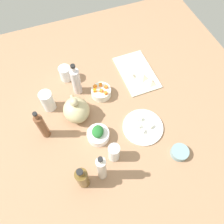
{
  "coord_description": "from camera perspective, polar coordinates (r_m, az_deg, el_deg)",
  "views": [
    {
      "loc": [
        -60.46,
        22.62,
        120.72
      ],
      "look_at": [
        0.0,
        0.0,
        8.0
      ],
      "focal_mm": 36.08,
      "sensor_mm": 36.0,
      "label": 1
    }
  ],
  "objects": [
    {
      "name": "drinking_glass_1",
      "position": [
        1.49,
        -11.73,
        9.59
      ],
      "size": [
        7.53,
        7.53,
        9.93
      ],
      "primitive_type": "cylinder",
      "color": "white",
      "rests_on": "tabletop"
    },
    {
      "name": "carrot_cube_5",
      "position": [
        1.36,
        -1.6,
        4.84
      ],
      "size": [
        2.05,
        2.05,
        1.8
      ],
      "primitive_type": "cube",
      "rotation": [
        0.0,
        0.0,
        1.72
      ],
      "color": "orange",
      "rests_on": "bowl_carrots"
    },
    {
      "name": "bottle_2",
      "position": [
        1.38,
        -9.08,
        7.75
      ],
      "size": [
        5.51,
        5.51,
        23.99
      ],
      "color": "silver",
      "rests_on": "tabletop"
    },
    {
      "name": "carrot_cube_3",
      "position": [
        1.4,
        -2.89,
        6.96
      ],
      "size": [
        2.29,
        2.29,
        1.8
      ],
      "primitive_type": "cube",
      "rotation": [
        0.0,
        0.0,
        1.24
      ],
      "color": "orange",
      "rests_on": "bowl_carrots"
    },
    {
      "name": "bowl_small_side",
      "position": [
        1.28,
        16.75,
        -9.76
      ],
      "size": [
        9.58,
        9.58,
        3.66
      ],
      "primitive_type": "cylinder",
      "color": "gray",
      "rests_on": "tabletop"
    },
    {
      "name": "carrot_cube_2",
      "position": [
        1.39,
        -4.3,
        6.5
      ],
      "size": [
        2.54,
        2.54,
        1.8
      ],
      "primitive_type": "cube",
      "rotation": [
        0.0,
        0.0,
        2.28
      ],
      "color": "orange",
      "rests_on": "bowl_carrots"
    },
    {
      "name": "bottle_0",
      "position": [
        1.13,
        -7.49,
        -16.26
      ],
      "size": [
        6.2,
        6.2,
        19.78
      ],
      "color": "brown",
      "rests_on": "tabletop"
    },
    {
      "name": "carrot_cube_4",
      "position": [
        1.37,
        -4.4,
        5.46
      ],
      "size": [
        2.2,
        2.2,
        1.8
      ],
      "primitive_type": "cube",
      "rotation": [
        0.0,
        0.0,
        1.31
      ],
      "color": "orange",
      "rests_on": "bowl_carrots"
    },
    {
      "name": "tofu_cube_3",
      "position": [
        1.31,
        9.77,
        -3.5
      ],
      "size": [
        2.89,
        2.89,
        2.2
      ],
      "primitive_type": "cube",
      "rotation": [
        0.0,
        0.0,
        0.41
      ],
      "color": "white",
      "rests_on": "plate_tofu"
    },
    {
      "name": "carrot_cube_0",
      "position": [
        1.37,
        -2.74,
        5.42
      ],
      "size": [
        2.54,
        2.54,
        1.8
      ],
      "primitive_type": "cube",
      "rotation": [
        0.0,
        0.0,
        0.81
      ],
      "color": "orange",
      "rests_on": "bowl_carrots"
    },
    {
      "name": "tofu_cube_0",
      "position": [
        1.29,
        7.73,
        -4.76
      ],
      "size": [
        3.1,
        3.1,
        2.2
      ],
      "primitive_type": "cube",
      "rotation": [
        0.0,
        0.0,
        0.86
      ],
      "color": "white",
      "rests_on": "plate_tofu"
    },
    {
      "name": "bowl_greens",
      "position": [
        1.26,
        -3.51,
        -5.88
      ],
      "size": [
        12.34,
        12.34,
        5.46
      ],
      "primitive_type": "cylinder",
      "color": "white",
      "rests_on": "tabletop"
    },
    {
      "name": "teapot",
      "position": [
        1.3,
        -9.03,
        0.57
      ],
      "size": [
        17.65,
        15.01,
        17.06
      ],
      "color": "tan",
      "rests_on": "tabletop"
    },
    {
      "name": "dumpling_2",
      "position": [
        1.49,
        7.88,
        8.86
      ],
      "size": [
        7.9,
        7.9,
        3.01
      ],
      "primitive_type": "pyramid",
      "rotation": [
        0.0,
        0.0,
        2.66
      ],
      "color": "beige",
      "rests_on": "cutting_board"
    },
    {
      "name": "drinking_glass_2",
      "position": [
        1.18,
        0.51,
        -10.25
      ],
      "size": [
        6.07,
        6.07,
        12.31
      ],
      "primitive_type": "cylinder",
      "color": "white",
      "rests_on": "tabletop"
    },
    {
      "name": "chopped_greens_mound",
      "position": [
        1.22,
        -3.63,
        -4.96
      ],
      "size": [
        9.5,
        8.88,
        4.19
      ],
      "primitive_type": "ellipsoid",
      "rotation": [
        0.0,
        0.0,
        2.72
      ],
      "color": "#22662A",
      "rests_on": "bowl_greens"
    },
    {
      "name": "cutting_board",
      "position": [
        1.53,
        6.24,
        9.94
      ],
      "size": [
        34.51,
        21.44,
        1.0
      ],
      "primitive_type": "cube",
      "rotation": [
        0.0,
        0.0,
        0.01
      ],
      "color": "silver",
      "rests_on": "tabletop"
    },
    {
      "name": "bottle_1",
      "position": [
        1.1,
        -2.64,
        -14.14
      ],
      "size": [
        4.74,
        4.74,
        26.18
      ],
      "color": "silver",
      "rests_on": "tabletop"
    },
    {
      "name": "bowl_carrots",
      "position": [
        1.4,
        -2.77,
        5.04
      ],
      "size": [
        12.24,
        12.24,
        5.21
      ],
      "primitive_type": "cylinder",
      "color": "white",
      "rests_on": "tabletop"
    },
    {
      "name": "drinking_glass_0",
      "position": [
        1.37,
        -16.0,
        2.7
      ],
      "size": [
        7.6,
        7.6,
        13.77
      ],
      "primitive_type": "cylinder",
      "color": "white",
      "rests_on": "tabletop"
    },
    {
      "name": "tofu_cube_2",
      "position": [
        1.32,
        7.09,
        -1.77
      ],
      "size": [
        2.99,
        2.99,
        2.2
      ],
      "primitive_type": "cube",
      "rotation": [
        0.0,
        0.0,
        2.64
      ],
      "color": "white",
      "rests_on": "plate_tofu"
    },
    {
      "name": "carrot_cube_1",
      "position": [
        1.38,
        -1.53,
        6.37
      ],
      "size": [
        2.54,
        2.54,
        1.8
      ],
      "primitive_type": "cube",
      "rotation": [
        0.0,
        0.0,
        0.73
      ],
      "color": "orange",
      "rests_on": "bowl_carrots"
    },
    {
      "name": "dumpling_0",
      "position": [
        1.49,
        5.18,
        9.15
      ],
      "size": [
        5.27,
        5.57,
        2.66
      ],
      "primitive_type": "pyramid",
      "rotation": [
        0.0,
        0.0,
        5.09
      ],
      "color": "beige",
      "rests_on": "cutting_board"
    },
    {
      "name": "tabletop",
      "position": [
        1.36,
        0.0,
        -1.37
      ],
      "size": [
        190.0,
        190.0,
        3.0
      ],
      "primitive_type": "cube",
      "color": "#9A7253",
      "rests_on": "ground"
    },
    {
      "name": "bottle_3",
      "position": [
        1.26,
        -17.29,
        -3.43
      ],
      "size": [
        4.63,
        4.63,
        23.92
      ],
      "color": "brown",
      "rests_on": "tabletop"
    },
    {
      "name": "tofu_cube_1",
      "position": [
        1.29,
        6.6,
        -3.65
      ],
      "size": [
        2.54,
        2.54,
        2.2
      ],
      "primitive_type": "cube",
      "rotation": [
        0.0,
        0.0,
        0.17
      ],
      "color": "white",
      "rests_on": "plate_tofu"
    },
    {
      "name": "dumpling_1",
      "position": [
        1.47,
        9.99,
        7.43
      ],
      "size": [
        7.43,
        7.43,
        2.99
      ],
      "primitive_type": "pyramid",
      "rotation": [
        0.0,
        0.0,
        3.94
      ],
      "color": "beige",
      "rests_on": "cutting_board"
    },
    {
      "name": "plate_tofu",
      "position": [
        1.31,
        7.82,
        -3.8
      ],
      "size": [
        23.35,
        23.35,
        1.2
      ],
      "primitive_type": "cylinder",
      "color": "white",
      "rests_on": "tabletop"
    }
  ]
}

